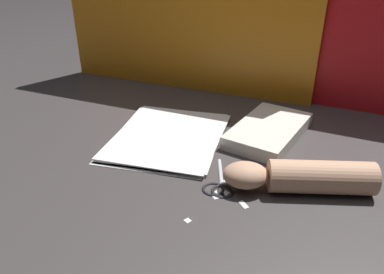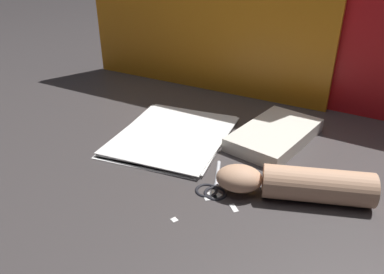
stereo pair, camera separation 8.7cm
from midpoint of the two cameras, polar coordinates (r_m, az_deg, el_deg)
ground_plane at (r=0.88m, az=-1.21°, el=-4.12°), size 6.00×6.00×0.00m
backdrop_panel_center at (r=1.21m, az=13.44°, el=16.23°), size 0.82×0.11×0.48m
paper_stack at (r=0.99m, az=-6.28°, el=0.01°), size 0.30×0.36×0.01m
book_closed at (r=1.01m, az=9.21°, el=0.92°), size 0.21×0.30×0.04m
scissors at (r=0.81m, az=1.37°, el=-7.14°), size 0.09×0.15×0.01m
hand_forearm at (r=0.80m, az=13.35°, el=-5.99°), size 0.32×0.15×0.07m
paper_scrap_near at (r=0.79m, az=1.41°, el=-8.52°), size 0.03×0.03×0.00m
paper_scrap_mid at (r=0.72m, az=-4.21°, el=-12.69°), size 0.02×0.02×0.00m
paper_scrap_far at (r=0.78m, az=0.90°, el=-9.09°), size 0.03×0.03×0.00m
paper_scrap_side at (r=0.76m, az=4.58°, el=-10.33°), size 0.02×0.03×0.00m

